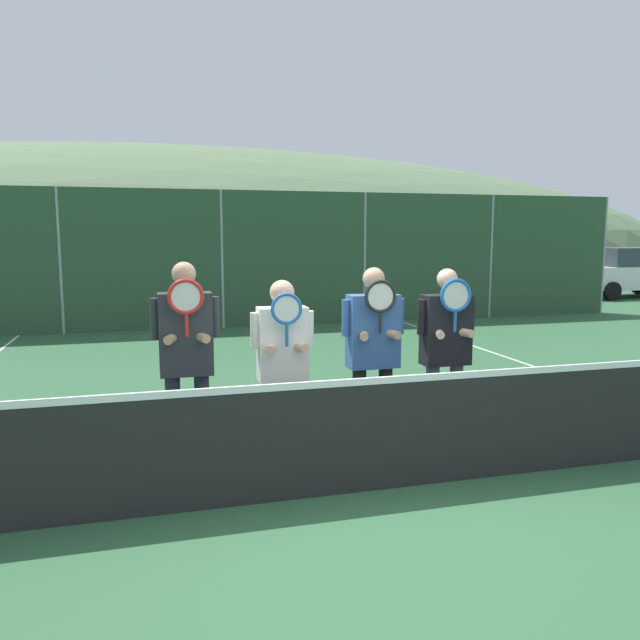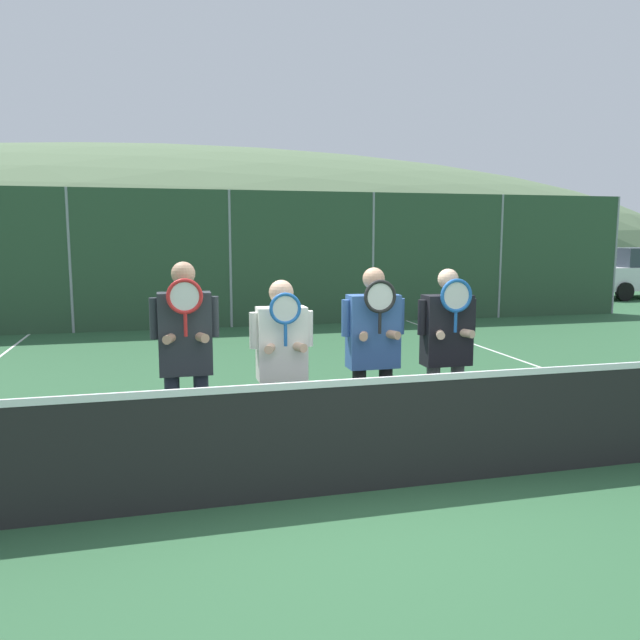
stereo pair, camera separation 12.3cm
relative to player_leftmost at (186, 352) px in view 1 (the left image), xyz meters
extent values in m
plane|color=#2D5B38|center=(1.34, -0.75, -1.10)|extent=(120.00, 120.00, 0.00)
ellipsoid|color=#5B7551|center=(1.34, 48.14, -1.10)|extent=(90.69, 50.38, 17.63)
cube|color=tan|center=(3.04, 17.46, 0.47)|extent=(19.90, 5.00, 3.13)
cube|color=#3D4247|center=(3.04, 17.46, 2.22)|extent=(20.40, 5.50, 0.36)
cylinder|color=gray|center=(-2.06, 8.77, 0.45)|extent=(0.06, 0.06, 3.09)
cylinder|color=gray|center=(1.34, 8.77, 0.45)|extent=(0.06, 0.06, 3.09)
cylinder|color=gray|center=(4.74, 8.77, 0.45)|extent=(0.06, 0.06, 3.09)
cylinder|color=gray|center=(8.14, 8.77, 0.45)|extent=(0.06, 0.06, 3.09)
cylinder|color=gray|center=(11.53, 8.77, 0.45)|extent=(0.06, 0.06, 3.09)
cube|color=#2D4C33|center=(1.34, 8.77, 0.45)|extent=(20.39, 0.02, 3.09)
cube|color=black|center=(1.34, -0.75, -0.65)|extent=(11.32, 0.02, 0.90)
cube|color=white|center=(1.34, -0.75, -0.17)|extent=(11.32, 0.03, 0.06)
cube|color=white|center=(5.62, 2.25, -1.09)|extent=(0.05, 16.00, 0.01)
cylinder|color=#232838|center=(-0.12, 0.01, -0.65)|extent=(0.13, 0.13, 0.90)
cylinder|color=#232838|center=(0.12, 0.01, -0.65)|extent=(0.13, 0.13, 0.90)
cube|color=#282D33|center=(0.00, 0.01, 0.15)|extent=(0.45, 0.22, 0.71)
sphere|color=tan|center=(0.00, 0.01, 0.67)|extent=(0.20, 0.20, 0.20)
cylinder|color=#282D33|center=(-0.25, 0.01, 0.29)|extent=(0.08, 0.08, 0.35)
cylinder|color=#282D33|center=(0.25, 0.01, 0.29)|extent=(0.08, 0.08, 0.35)
cylinder|color=tan|center=(-0.11, -0.08, 0.14)|extent=(0.16, 0.27, 0.08)
cylinder|color=tan|center=(0.11, -0.08, 0.14)|extent=(0.16, 0.27, 0.08)
cylinder|color=red|center=(0.00, -0.17, 0.26)|extent=(0.03, 0.03, 0.20)
torus|color=red|center=(0.00, -0.17, 0.49)|extent=(0.30, 0.03, 0.30)
cylinder|color=silver|center=(0.00, -0.17, 0.49)|extent=(0.25, 0.00, 0.25)
cylinder|color=white|center=(0.71, -0.06, -0.69)|extent=(0.13, 0.13, 0.82)
cylinder|color=white|center=(0.95, -0.06, -0.69)|extent=(0.13, 0.13, 0.82)
cube|color=white|center=(0.83, -0.06, 0.04)|extent=(0.43, 0.22, 0.65)
sphere|color=tan|center=(0.83, -0.06, 0.50)|extent=(0.22, 0.22, 0.22)
cylinder|color=white|center=(0.59, -0.06, 0.17)|extent=(0.08, 0.08, 0.32)
cylinder|color=white|center=(1.07, -0.06, 0.17)|extent=(0.08, 0.08, 0.32)
cylinder|color=tan|center=(0.72, -0.15, 0.03)|extent=(0.16, 0.27, 0.08)
cylinder|color=tan|center=(0.94, -0.15, 0.03)|extent=(0.16, 0.27, 0.08)
cylinder|color=#1E5BAD|center=(0.83, -0.24, 0.15)|extent=(0.03, 0.03, 0.20)
torus|color=#1E5BAD|center=(0.83, -0.24, 0.37)|extent=(0.28, 0.03, 0.28)
cylinder|color=silver|center=(0.83, -0.24, 0.37)|extent=(0.23, 0.00, 0.23)
cylinder|color=black|center=(1.58, 0.02, -0.67)|extent=(0.13, 0.13, 0.86)
cylinder|color=black|center=(1.84, 0.02, -0.67)|extent=(0.13, 0.13, 0.86)
cube|color=#335693|center=(1.71, 0.02, 0.11)|extent=(0.48, 0.22, 0.68)
sphere|color=tan|center=(1.71, 0.02, 0.60)|extent=(0.21, 0.21, 0.21)
cylinder|color=#335693|center=(1.45, 0.02, 0.24)|extent=(0.08, 0.08, 0.34)
cylinder|color=#335693|center=(1.97, 0.02, 0.24)|extent=(0.08, 0.08, 0.34)
cylinder|color=tan|center=(1.59, -0.07, 0.09)|extent=(0.16, 0.27, 0.08)
cylinder|color=tan|center=(1.83, -0.07, 0.09)|extent=(0.16, 0.27, 0.08)
cylinder|color=black|center=(1.71, -0.16, 0.21)|extent=(0.03, 0.03, 0.20)
torus|color=black|center=(1.71, -0.16, 0.45)|extent=(0.30, 0.03, 0.30)
cylinder|color=silver|center=(1.71, -0.16, 0.45)|extent=(0.25, 0.00, 0.25)
cylinder|color=#56565B|center=(2.32, 0.00, -0.67)|extent=(0.13, 0.13, 0.85)
cylinder|color=#56565B|center=(2.57, 0.00, -0.67)|extent=(0.13, 0.13, 0.85)
cube|color=black|center=(2.44, 0.00, 0.09)|extent=(0.46, 0.22, 0.68)
sphere|color=#DBB293|center=(2.44, 0.00, 0.58)|extent=(0.20, 0.20, 0.20)
cylinder|color=black|center=(2.19, 0.00, 0.22)|extent=(0.08, 0.08, 0.33)
cylinder|color=black|center=(2.70, 0.00, 0.22)|extent=(0.08, 0.08, 0.33)
cylinder|color=#DBB293|center=(2.33, -0.09, 0.08)|extent=(0.16, 0.27, 0.08)
cylinder|color=#DBB293|center=(2.56, -0.09, 0.08)|extent=(0.16, 0.27, 0.08)
cylinder|color=#1E5BAD|center=(2.44, -0.18, 0.20)|extent=(0.03, 0.03, 0.20)
torus|color=#1E5BAD|center=(2.44, -0.18, 0.44)|extent=(0.32, 0.03, 0.32)
cylinder|color=silver|center=(2.44, -0.18, 0.44)|extent=(0.26, 0.00, 0.26)
cylinder|color=black|center=(-3.00, 11.25, -0.80)|extent=(0.60, 0.16, 0.60)
cylinder|color=black|center=(-3.00, 13.03, -0.80)|extent=(0.60, 0.16, 0.60)
cube|color=black|center=(0.72, 11.83, -0.43)|extent=(4.74, 1.74, 0.74)
cube|color=#2D3842|center=(0.72, 11.83, 0.25)|extent=(2.61, 1.61, 0.61)
cylinder|color=black|center=(2.26, 10.93, -0.80)|extent=(0.60, 0.16, 0.60)
cylinder|color=black|center=(2.26, 12.72, -0.80)|extent=(0.60, 0.16, 0.60)
cylinder|color=black|center=(-0.82, 10.93, -0.80)|extent=(0.60, 0.16, 0.60)
cylinder|color=black|center=(-0.82, 12.72, -0.80)|extent=(0.60, 0.16, 0.60)
cube|color=#285638|center=(5.65, 11.66, -0.43)|extent=(4.02, 1.86, 0.74)
cube|color=#2D3842|center=(5.65, 11.66, 0.25)|extent=(2.21, 1.71, 0.61)
cylinder|color=black|center=(6.95, 10.71, -0.80)|extent=(0.60, 0.16, 0.60)
cylinder|color=black|center=(6.95, 12.61, -0.80)|extent=(0.60, 0.16, 0.60)
cylinder|color=black|center=(4.34, 10.71, -0.80)|extent=(0.60, 0.16, 0.60)
cylinder|color=black|center=(4.34, 12.61, -0.80)|extent=(0.60, 0.16, 0.60)
cube|color=#B2B7BC|center=(10.52, 12.09, -0.42)|extent=(4.64, 1.79, 0.76)
cube|color=#2D3842|center=(10.52, 12.09, 0.27)|extent=(2.55, 1.65, 0.62)
cylinder|color=black|center=(12.03, 11.17, -0.80)|extent=(0.60, 0.16, 0.60)
cylinder|color=black|center=(12.03, 13.00, -0.80)|extent=(0.60, 0.16, 0.60)
cylinder|color=black|center=(9.01, 11.17, -0.80)|extent=(0.60, 0.16, 0.60)
cylinder|color=black|center=(9.01, 13.00, -0.80)|extent=(0.60, 0.16, 0.60)
cube|color=silver|center=(15.41, 12.23, -0.42)|extent=(4.05, 1.73, 0.75)
cube|color=#2D3842|center=(15.41, 12.23, 0.26)|extent=(2.23, 1.59, 0.62)
cylinder|color=black|center=(16.72, 13.12, -0.80)|extent=(0.60, 0.16, 0.60)
cylinder|color=black|center=(14.09, 11.34, -0.80)|extent=(0.60, 0.16, 0.60)
cylinder|color=black|center=(14.09, 13.12, -0.80)|extent=(0.60, 0.16, 0.60)
camera|label=1|loc=(-0.30, -5.37, 0.99)|focal=35.00mm
camera|label=2|loc=(-0.18, -5.40, 0.99)|focal=35.00mm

